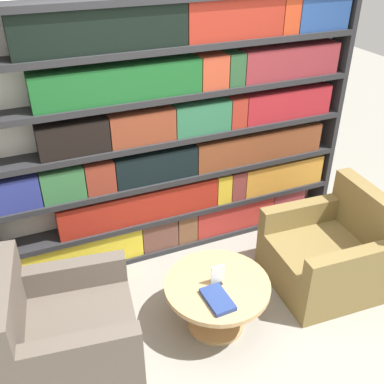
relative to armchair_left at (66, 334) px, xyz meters
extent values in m
plane|color=gray|center=(1.24, -0.19, -0.29)|extent=(14.00, 14.00, 0.00)
cube|color=silver|center=(1.24, 1.15, 0.86)|extent=(3.31, 0.05, 2.30)
cube|color=#262628|center=(2.87, 1.03, 0.86)|extent=(0.05, 0.30, 2.30)
cube|color=#262628|center=(1.24, 1.03, -0.26)|extent=(3.21, 0.30, 0.05)
cube|color=#262628|center=(1.24, 1.03, 0.09)|extent=(3.21, 0.30, 0.05)
cube|color=#262628|center=(1.24, 1.03, 0.48)|extent=(3.21, 0.30, 0.05)
cube|color=#262628|center=(1.24, 1.03, 0.86)|extent=(3.21, 0.30, 0.05)
cube|color=#262628|center=(1.24, 1.03, 1.24)|extent=(3.21, 0.30, 0.05)
cube|color=#262628|center=(1.24, 1.03, 1.63)|extent=(3.21, 0.30, 0.05)
cube|color=gold|center=(0.27, 1.00, -0.09)|extent=(1.15, 0.20, 0.31)
cube|color=brown|center=(1.02, 1.00, -0.09)|extent=(0.35, 0.20, 0.31)
cube|color=brown|center=(1.30, 1.00, -0.09)|extent=(0.19, 0.20, 0.31)
cube|color=#A72D27|center=(1.83, 1.00, -0.09)|extent=(0.84, 0.20, 0.31)
cube|color=maroon|center=(2.44, 1.00, -0.09)|extent=(0.37, 0.20, 0.31)
cube|color=maroon|center=(0.86, 1.00, 0.27)|extent=(1.48, 0.20, 0.30)
cube|color=gold|center=(1.68, 1.00, 0.27)|extent=(0.15, 0.20, 0.30)
cube|color=brown|center=(1.83, 1.00, 0.27)|extent=(0.15, 0.20, 0.30)
cube|color=#C7842D|center=(2.36, 1.00, 0.27)|extent=(0.88, 0.20, 0.30)
cube|color=navy|center=(-0.14, 1.00, 0.64)|extent=(0.37, 0.20, 0.28)
cube|color=#326A3A|center=(0.23, 1.00, 0.64)|extent=(0.34, 0.20, 0.28)
cube|color=maroon|center=(0.53, 1.00, 0.64)|extent=(0.24, 0.20, 0.28)
cube|color=black|center=(1.03, 1.00, 0.64)|extent=(0.74, 0.20, 0.28)
cube|color=brown|center=(2.06, 1.00, 0.64)|extent=(1.31, 0.20, 0.28)
cube|color=black|center=(0.36, 1.00, 1.02)|extent=(0.55, 0.20, 0.27)
cube|color=brown|center=(0.92, 1.00, 1.02)|extent=(0.55, 0.20, 0.27)
cube|color=#2B6947|center=(1.46, 1.00, 1.02)|extent=(0.51, 0.20, 0.27)
cube|color=maroon|center=(1.79, 1.00, 1.02)|extent=(0.15, 0.20, 0.27)
cube|color=maroon|center=(2.32, 1.00, 1.02)|extent=(0.88, 0.20, 0.27)
cube|color=#195924|center=(0.76, 1.00, 1.40)|extent=(1.32, 0.20, 0.27)
cube|color=#B04127|center=(1.55, 1.00, 1.40)|extent=(0.24, 0.20, 0.27)
cube|color=#264F2D|center=(1.75, 1.00, 1.40)|extent=(0.14, 0.20, 0.27)
cube|color=maroon|center=(2.30, 1.00, 1.40)|extent=(0.94, 0.20, 0.27)
cube|color=black|center=(0.67, 1.00, 1.80)|extent=(1.27, 0.20, 0.30)
cube|color=maroon|center=(1.73, 1.00, 1.80)|extent=(0.83, 0.20, 0.30)
cube|color=#B1371A|center=(2.23, 1.00, 1.80)|extent=(0.15, 0.20, 0.30)
cube|color=navy|center=(2.56, 1.00, 1.80)|extent=(0.50, 0.20, 0.30)
cube|color=brown|center=(0.04, -0.01, -0.09)|extent=(0.98, 0.96, 0.40)
cube|color=brown|center=(-0.32, 0.04, 0.34)|extent=(0.25, 0.86, 0.46)
cube|color=brown|center=(0.06, -0.38, 0.22)|extent=(0.75, 0.22, 0.22)
cube|color=brown|center=(0.16, 0.34, 0.22)|extent=(0.75, 0.22, 0.22)
cube|color=olive|center=(2.20, -0.01, -0.09)|extent=(0.93, 0.90, 0.40)
cube|color=olive|center=(2.56, -0.03, 0.34)|extent=(0.19, 0.85, 0.46)
cube|color=olive|center=(2.15, 0.36, 0.22)|extent=(0.74, 0.17, 0.22)
cube|color=olive|center=(2.10, -0.36, 0.22)|extent=(0.74, 0.17, 0.22)
cylinder|color=tan|center=(1.12, -0.09, -0.09)|extent=(0.14, 0.14, 0.40)
cylinder|color=tan|center=(1.12, -0.09, -0.27)|extent=(0.44, 0.44, 0.03)
cylinder|color=tan|center=(1.12, -0.09, 0.13)|extent=(0.80, 0.80, 0.04)
cube|color=black|center=(1.12, -0.09, 0.15)|extent=(0.06, 0.06, 0.01)
cube|color=silver|center=(1.12, -0.09, 0.23)|extent=(0.11, 0.01, 0.17)
cube|color=navy|center=(1.04, -0.26, 0.17)|extent=(0.17, 0.28, 0.04)
camera|label=1|loc=(-0.03, -2.32, 2.48)|focal=42.00mm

